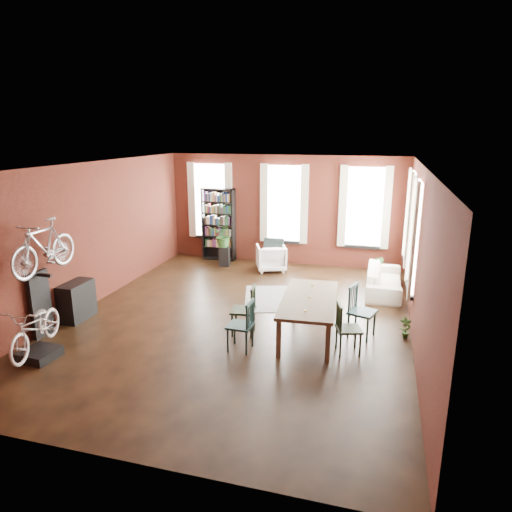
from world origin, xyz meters
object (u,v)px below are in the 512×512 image
(dining_chair_b, at_px, (243,310))
(plant_stand, at_px, (224,256))
(dining_chair_a, at_px, (240,325))
(white_armchair, at_px, (271,256))
(bike_trainer, at_px, (40,354))
(console_table, at_px, (77,301))
(bookshelf, at_px, (219,224))
(cream_sofa, at_px, (384,276))
(dining_chair_c, at_px, (349,329))
(bicycle_floor, at_px, (33,306))
(dining_chair_d, at_px, (362,312))
(dining_table, at_px, (309,316))

(dining_chair_b, bearing_deg, plant_stand, -162.67)
(dining_chair_a, xyz_separation_m, white_armchair, (-0.64, 4.93, -0.06))
(bike_trainer, bearing_deg, console_table, 105.16)
(bookshelf, bearing_deg, plant_stand, -58.21)
(dining_chair_a, bearing_deg, white_armchair, -170.35)
(cream_sofa, bearing_deg, dining_chair_c, 170.48)
(bookshelf, bearing_deg, bike_trainer, -96.74)
(dining_chair_b, distance_m, dining_chair_c, 2.06)
(plant_stand, distance_m, bicycle_floor, 6.42)
(cream_sofa, relative_size, bicycle_floor, 1.29)
(bike_trainer, height_order, plant_stand, plant_stand)
(dining_chair_d, xyz_separation_m, white_armchair, (-2.72, 3.78, -0.10))
(bookshelf, bearing_deg, cream_sofa, -18.95)
(dining_chair_d, height_order, plant_stand, dining_chair_d)
(dining_chair_a, xyz_separation_m, plant_stand, (-2.06, 4.98, -0.18))
(dining_chair_c, relative_size, bike_trainer, 1.64)
(white_armchair, bearing_deg, dining_chair_d, 104.36)
(dining_chair_b, xyz_separation_m, white_armchair, (-0.49, 4.28, -0.08))
(dining_chair_c, relative_size, white_armchair, 1.14)
(bike_trainer, bearing_deg, dining_table, 27.16)
(dining_table, xyz_separation_m, plant_stand, (-3.15, 4.02, -0.09))
(dining_table, distance_m, bookshelf, 5.91)
(dining_table, distance_m, dining_chair_b, 1.28)
(bookshelf, xyz_separation_m, bike_trainer, (-0.82, -6.91, -1.02))
(cream_sofa, relative_size, console_table, 2.60)
(dining_chair_b, distance_m, console_table, 3.61)
(dining_table, height_order, bicycle_floor, bicycle_floor)
(dining_chair_b, bearing_deg, dining_table, 97.33)
(bookshelf, xyz_separation_m, console_table, (-1.28, -5.20, -0.70))
(bike_trainer, height_order, bicycle_floor, bicycle_floor)
(bookshelf, height_order, plant_stand, bookshelf)
(dining_chair_c, xyz_separation_m, bicycle_floor, (-5.17, -1.68, 0.51))
(dining_chair_b, relative_size, console_table, 1.23)
(white_armchair, xyz_separation_m, bike_trainer, (-2.64, -6.21, -0.32))
(bookshelf, bearing_deg, bicycle_floor, -96.74)
(dining_chair_a, height_order, console_table, dining_chair_a)
(dining_chair_c, relative_size, console_table, 1.16)
(dining_chair_a, distance_m, cream_sofa, 4.65)
(dining_chair_c, bearing_deg, bicycle_floor, 90.57)
(dining_chair_c, distance_m, bike_trainer, 5.45)
(cream_sofa, bearing_deg, dining_table, 154.79)
(dining_table, xyz_separation_m, bicycle_floor, (-4.37, -2.24, 0.60))
(dining_table, relative_size, dining_chair_b, 2.27)
(dining_chair_a, height_order, dining_chair_b, dining_chair_b)
(dining_table, distance_m, plant_stand, 5.11)
(dining_table, height_order, white_armchair, white_armchair)
(dining_table, height_order, dining_chair_a, dining_chair_a)
(dining_chair_a, relative_size, plant_stand, 1.64)
(dining_chair_a, distance_m, console_table, 3.77)
(dining_chair_c, bearing_deg, dining_chair_b, 65.37)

